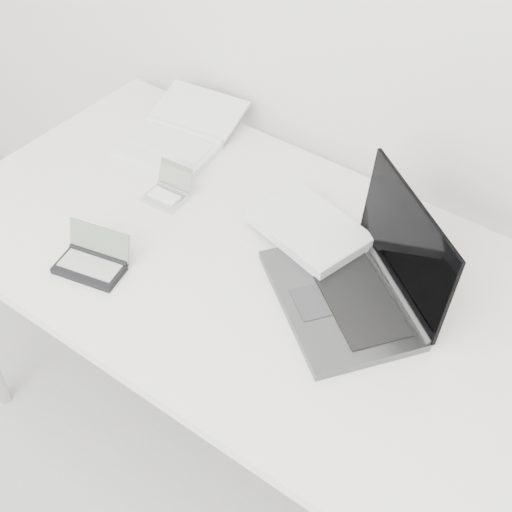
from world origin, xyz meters
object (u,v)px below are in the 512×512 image
Objects in this scene: netbook_open_white at (177,137)px; palmtop_charcoal at (93,262)px; laptop_large at (342,264)px; desk at (278,286)px.

palmtop_charcoal reaches higher than netbook_open_white.
laptop_large is 3.16× the size of palmtop_charcoal.
desk is 0.16m from laptop_large.
netbook_open_white is at bearing 154.96° from desk.
palmtop_charcoal is (-0.33, -0.23, 0.06)m from desk.
laptop_large is at bearing 29.84° from desk.
desk is 4.70× the size of netbook_open_white.
palmtop_charcoal reaches higher than desk.
desk is at bearing -32.84° from netbook_open_white.
netbook_open_white is 2.05× the size of palmtop_charcoal.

